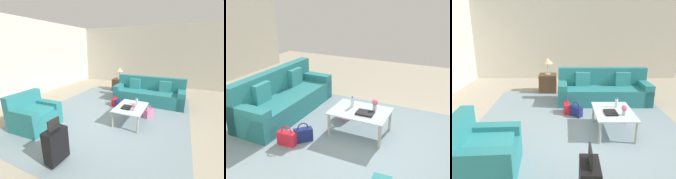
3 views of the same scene
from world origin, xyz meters
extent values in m
plane|color=#A89E89|center=(0.00, 0.00, 0.00)|extent=(12.00, 12.00, 0.00)
cube|color=beige|center=(5.06, 0.00, 1.55)|extent=(0.12, 8.00, 3.10)
cube|color=gray|center=(0.60, 0.20, 0.00)|extent=(5.20, 4.40, 0.01)
cube|color=teal|center=(2.10, -0.60, 0.23)|extent=(0.87, 2.47, 0.45)
cube|color=teal|center=(2.42, -0.60, 0.47)|extent=(0.22, 2.47, 0.94)
cube|color=teal|center=(2.10, -1.72, 0.30)|extent=(0.87, 0.24, 0.59)
cube|color=teal|center=(2.10, 0.52, 0.30)|extent=(0.87, 0.24, 0.59)
cube|color=teal|center=(2.26, -1.16, 0.63)|extent=(0.12, 0.40, 0.40)
cube|color=teal|center=(2.26, -0.04, 0.63)|extent=(0.12, 0.40, 0.40)
cube|color=teal|center=(-0.90, 1.60, 0.22)|extent=(1.01, 0.97, 0.44)
cube|color=teal|center=(-0.92, 1.95, 0.44)|extent=(0.96, 0.26, 0.89)
cube|color=teal|center=(-0.53, 1.62, 0.30)|extent=(0.26, 0.92, 0.60)
cube|color=teal|center=(-1.27, 1.58, 0.30)|extent=(0.26, 0.92, 0.60)
cube|color=teal|center=(-0.90, 1.55, 0.48)|extent=(0.75, 0.69, 0.08)
cube|color=silver|center=(0.40, -0.50, 0.44)|extent=(1.05, 0.76, 0.02)
cylinder|color=#ADA899|center=(-0.07, -0.17, 0.21)|extent=(0.05, 0.05, 0.43)
cylinder|color=#ADA899|center=(0.87, -0.17, 0.21)|extent=(0.05, 0.05, 0.43)
cylinder|color=#ADA899|center=(-0.07, -0.83, 0.21)|extent=(0.05, 0.05, 0.43)
cylinder|color=#ADA899|center=(0.87, -0.83, 0.21)|extent=(0.05, 0.05, 0.43)
cylinder|color=silver|center=(0.60, -0.60, 0.54)|extent=(0.06, 0.06, 0.18)
cylinder|color=#2D6BBC|center=(0.60, -0.60, 0.64)|extent=(0.04, 0.04, 0.02)
cube|color=black|center=(0.28, -0.42, 0.47)|extent=(0.31, 0.24, 0.03)
cylinder|color=#B2B7BC|center=(0.18, -0.65, 0.50)|extent=(0.07, 0.07, 0.10)
sphere|color=#DB6693|center=(0.18, -0.65, 0.60)|extent=(0.11, 0.11, 0.11)
cube|color=#513823|center=(3.20, 1.00, 0.28)|extent=(0.54, 0.54, 0.57)
cylinder|color=#ADA899|center=(3.20, 1.00, 0.58)|extent=(0.18, 0.18, 0.02)
cylinder|color=#ADA899|center=(3.20, 1.00, 0.75)|extent=(0.04, 0.04, 0.33)
cone|color=beige|center=(3.20, 1.00, 1.01)|extent=(0.35, 0.35, 0.19)
cube|color=black|center=(-1.60, 0.20, 0.75)|extent=(0.24, 0.03, 0.20)
cube|color=navy|center=(1.18, 0.20, 0.12)|extent=(0.32, 0.33, 0.24)
torus|color=navy|center=(1.18, 0.20, 0.26)|extent=(0.15, 0.16, 0.20)
cube|color=pink|center=(0.93, -0.88, 0.12)|extent=(0.35, 0.25, 0.24)
torus|color=pink|center=(0.93, -0.88, 0.26)|extent=(0.19, 0.09, 0.20)
cube|color=red|center=(1.37, 0.41, 0.12)|extent=(0.33, 0.17, 0.24)
torus|color=red|center=(1.37, 0.41, 0.26)|extent=(0.20, 0.04, 0.20)
camera|label=1|loc=(-3.21, -1.64, 1.99)|focal=24.00mm
camera|label=2|loc=(-1.01, 3.35, 2.40)|focal=40.00mm
camera|label=3|loc=(-3.62, 0.48, 2.09)|focal=35.00mm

